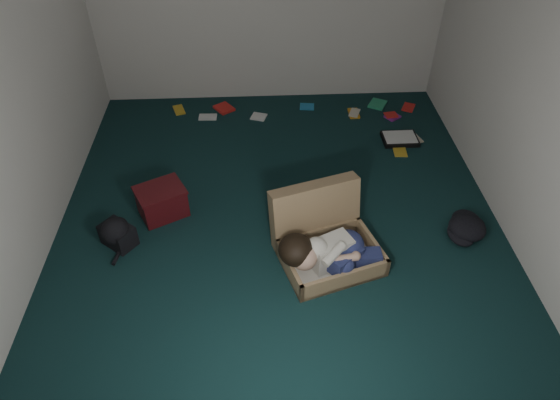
{
  "coord_description": "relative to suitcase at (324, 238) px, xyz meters",
  "views": [
    {
      "loc": [
        -0.17,
        -3.35,
        3.17
      ],
      "look_at": [
        0.0,
        -0.15,
        0.35
      ],
      "focal_mm": 32.0,
      "sensor_mm": 36.0,
      "label": 1
    }
  ],
  "objects": [
    {
      "name": "backpack",
      "position": [
        -1.76,
        0.19,
        -0.06
      ],
      "size": [
        0.46,
        0.45,
        0.21
      ],
      "primitive_type": null,
      "rotation": [
        0.0,
        0.0,
        -0.68
      ],
      "color": "black",
      "rests_on": "floor"
    },
    {
      "name": "paper_tray",
      "position": [
        1.05,
        1.62,
        -0.15
      ],
      "size": [
        0.39,
        0.29,
        0.05
      ],
      "rotation": [
        0.0,
        0.0,
        0.01
      ],
      "color": "black",
      "rests_on": "floor"
    },
    {
      "name": "wall_left",
      "position": [
        -2.36,
        0.44,
        1.13
      ],
      "size": [
        0.0,
        4.5,
        4.5
      ],
      "primitive_type": "plane",
      "rotation": [
        1.57,
        0.0,
        1.57
      ],
      "color": "silver",
      "rests_on": "ground"
    },
    {
      "name": "clothing_pile",
      "position": [
        1.34,
        0.15,
        -0.1
      ],
      "size": [
        0.55,
        0.48,
        0.15
      ],
      "primitive_type": null,
      "rotation": [
        0.0,
        0.0,
        0.21
      ],
      "color": "black",
      "rests_on": "floor"
    },
    {
      "name": "book_scatter",
      "position": [
        0.21,
        2.15,
        -0.16
      ],
      "size": [
        2.99,
        1.2,
        0.02
      ],
      "color": "gold",
      "rests_on": "floor"
    },
    {
      "name": "wall_front",
      "position": [
        -0.36,
        -1.81,
        1.13
      ],
      "size": [
        4.5,
        0.0,
        4.5
      ],
      "primitive_type": "plane",
      "rotation": [
        -1.57,
        0.0,
        0.0
      ],
      "color": "silver",
      "rests_on": "ground"
    },
    {
      "name": "floor",
      "position": [
        -0.36,
        0.44,
        -0.17
      ],
      "size": [
        4.5,
        4.5,
        0.0
      ],
      "primitive_type": "plane",
      "color": "black",
      "rests_on": "ground"
    },
    {
      "name": "maroon_bin",
      "position": [
        -1.43,
        0.56,
        -0.02
      ],
      "size": [
        0.53,
        0.49,
        0.29
      ],
      "rotation": [
        0.0,
        0.0,
        0.47
      ],
      "color": "#430D11",
      "rests_on": "floor"
    },
    {
      "name": "wall_right",
      "position": [
        1.64,
        0.44,
        1.13
      ],
      "size": [
        0.0,
        4.5,
        4.5
      ],
      "primitive_type": "plane",
      "rotation": [
        1.57,
        0.0,
        -1.57
      ],
      "color": "silver",
      "rests_on": "ground"
    },
    {
      "name": "person",
      "position": [
        0.01,
        -0.2,
        0.05
      ],
      "size": [
        0.87,
        0.44,
        0.36
      ],
      "rotation": [
        0.0,
        0.0,
        0.3
      ],
      "color": "silver",
      "rests_on": "suitcase"
    },
    {
      "name": "suitcase",
      "position": [
        0.0,
        0.0,
        0.0
      ],
      "size": [
        0.97,
        0.96,
        0.57
      ],
      "rotation": [
        0.0,
        0.0,
        0.3
      ],
      "color": "#9A7B54",
      "rests_on": "floor"
    }
  ]
}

